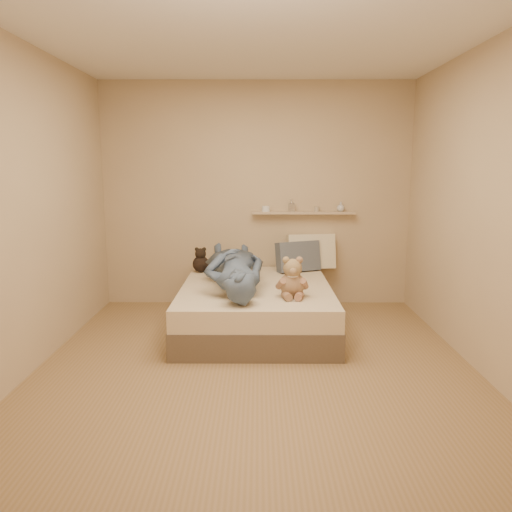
{
  "coord_description": "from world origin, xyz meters",
  "views": [
    {
      "loc": [
        0.02,
        -3.98,
        1.64
      ],
      "look_at": [
        0.0,
        0.65,
        0.8
      ],
      "focal_mm": 35.0,
      "sensor_mm": 36.0,
      "label": 1
    }
  ],
  "objects_px": {
    "game_console": "(233,282)",
    "teddy_bear": "(292,280)",
    "bed": "(256,307)",
    "dark_plush": "(201,261)",
    "pillow_cream": "(311,252)",
    "person": "(234,267)",
    "wall_shelf": "(303,213)",
    "pillow_grey": "(298,256)"
  },
  "relations": [
    {
      "from": "game_console",
      "to": "wall_shelf",
      "type": "relative_size",
      "value": 0.16
    },
    {
      "from": "teddy_bear",
      "to": "dark_plush",
      "type": "relative_size",
      "value": 1.34
    },
    {
      "from": "wall_shelf",
      "to": "pillow_grey",
      "type": "bearing_deg",
      "value": -108.63
    },
    {
      "from": "teddy_bear",
      "to": "pillow_grey",
      "type": "bearing_deg",
      "value": 83.01
    },
    {
      "from": "person",
      "to": "wall_shelf",
      "type": "height_order",
      "value": "wall_shelf"
    },
    {
      "from": "bed",
      "to": "pillow_grey",
      "type": "height_order",
      "value": "pillow_grey"
    },
    {
      "from": "pillow_grey",
      "to": "teddy_bear",
      "type": "bearing_deg",
      "value": -96.99
    },
    {
      "from": "person",
      "to": "game_console",
      "type": "bearing_deg",
      "value": 85.73
    },
    {
      "from": "person",
      "to": "wall_shelf",
      "type": "relative_size",
      "value": 1.38
    },
    {
      "from": "dark_plush",
      "to": "person",
      "type": "relative_size",
      "value": 0.17
    },
    {
      "from": "game_console",
      "to": "wall_shelf",
      "type": "bearing_deg",
      "value": 62.78
    },
    {
      "from": "pillow_grey",
      "to": "wall_shelf",
      "type": "distance_m",
      "value": 0.53
    },
    {
      "from": "bed",
      "to": "person",
      "type": "relative_size",
      "value": 1.15
    },
    {
      "from": "game_console",
      "to": "pillow_grey",
      "type": "height_order",
      "value": "pillow_grey"
    },
    {
      "from": "game_console",
      "to": "wall_shelf",
      "type": "height_order",
      "value": "wall_shelf"
    },
    {
      "from": "teddy_bear",
      "to": "wall_shelf",
      "type": "height_order",
      "value": "wall_shelf"
    },
    {
      "from": "game_console",
      "to": "teddy_bear",
      "type": "distance_m",
      "value": 0.54
    },
    {
      "from": "bed",
      "to": "dark_plush",
      "type": "xyz_separation_m",
      "value": [
        -0.63,
        0.63,
        0.35
      ]
    },
    {
      "from": "dark_plush",
      "to": "person",
      "type": "xyz_separation_m",
      "value": [
        0.41,
        -0.68,
        0.07
      ]
    },
    {
      "from": "teddy_bear",
      "to": "person",
      "type": "distance_m",
      "value": 0.7
    },
    {
      "from": "dark_plush",
      "to": "bed",
      "type": "bearing_deg",
      "value": -44.79
    },
    {
      "from": "dark_plush",
      "to": "wall_shelf",
      "type": "height_order",
      "value": "wall_shelf"
    },
    {
      "from": "game_console",
      "to": "wall_shelf",
      "type": "xyz_separation_m",
      "value": [
        0.75,
        1.47,
        0.49
      ]
    },
    {
      "from": "game_console",
      "to": "dark_plush",
      "type": "xyz_separation_m",
      "value": [
        -0.43,
        1.18,
        -0.04
      ]
    },
    {
      "from": "dark_plush",
      "to": "person",
      "type": "bearing_deg",
      "value": -58.78
    },
    {
      "from": "dark_plush",
      "to": "pillow_cream",
      "type": "xyz_separation_m",
      "value": [
        1.27,
        0.2,
        0.08
      ]
    },
    {
      "from": "pillow_grey",
      "to": "wall_shelf",
      "type": "xyz_separation_m",
      "value": [
        0.07,
        0.22,
        0.48
      ]
    },
    {
      "from": "bed",
      "to": "game_console",
      "type": "relative_size",
      "value": 9.7
    },
    {
      "from": "bed",
      "to": "wall_shelf",
      "type": "xyz_separation_m",
      "value": [
        0.55,
        0.91,
        0.88
      ]
    },
    {
      "from": "bed",
      "to": "wall_shelf",
      "type": "distance_m",
      "value": 1.38
    },
    {
      "from": "game_console",
      "to": "person",
      "type": "height_order",
      "value": "person"
    },
    {
      "from": "bed",
      "to": "wall_shelf",
      "type": "relative_size",
      "value": 1.58
    },
    {
      "from": "dark_plush",
      "to": "wall_shelf",
      "type": "xyz_separation_m",
      "value": [
        1.18,
        0.28,
        0.53
      ]
    },
    {
      "from": "pillow_cream",
      "to": "person",
      "type": "relative_size",
      "value": 0.33
    },
    {
      "from": "bed",
      "to": "pillow_grey",
      "type": "relative_size",
      "value": 3.8
    },
    {
      "from": "wall_shelf",
      "to": "game_console",
      "type": "bearing_deg",
      "value": -117.22
    },
    {
      "from": "bed",
      "to": "person",
      "type": "height_order",
      "value": "person"
    },
    {
      "from": "teddy_bear",
      "to": "wall_shelf",
      "type": "relative_size",
      "value": 0.32
    },
    {
      "from": "teddy_bear",
      "to": "pillow_cream",
      "type": "bearing_deg",
      "value": 76.91
    },
    {
      "from": "dark_plush",
      "to": "pillow_cream",
      "type": "height_order",
      "value": "pillow_cream"
    },
    {
      "from": "pillow_cream",
      "to": "person",
      "type": "bearing_deg",
      "value": -134.11
    },
    {
      "from": "pillow_cream",
      "to": "game_console",
      "type": "bearing_deg",
      "value": -121.21
    }
  ]
}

